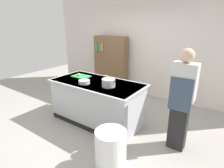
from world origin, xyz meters
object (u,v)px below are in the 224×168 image
Objects in this scene: stock_pot at (109,83)px; mixing_bowl at (84,82)px; trash_bin at (111,150)px; juice_cup at (106,78)px; person_chef at (182,99)px; bookshelf at (111,64)px; onion at (79,74)px.

stock_pot reaches higher than mixing_bowl.
trash_bin is (1.18, -0.73, -0.63)m from mixing_bowl.
person_chef is at bearing -5.68° from juice_cup.
bookshelf reaches higher than mixing_bowl.
juice_cup reaches higher than trash_bin.
juice_cup is 1.64m from person_chef.
bookshelf is at bearing 111.11° from mixing_bowl.
bookshelf reaches higher than trash_bin.
juice_cup is 1.85m from bookshelf.
trash_bin is at bearing 165.73° from person_chef.
onion is at bearing -165.02° from juice_cup.
juice_cup is at bearing 66.03° from mixing_bowl.
mixing_bowl is 1.52m from trash_bin.
onion is 0.04× the size of bookshelf.
onion is 0.04× the size of person_chef.
trash_bin is 1.37m from person_chef.
mixing_bowl is at bearing -164.66° from stock_pot.
onion is at bearing 108.59° from person_chef.
person_chef reaches higher than mixing_bowl.
mixing_bowl is (0.44, -0.29, -0.02)m from onion.
onion is 0.31× the size of mixing_bowl.
bookshelf is (-2.62, 1.72, -0.06)m from person_chef.
person_chef is (2.28, 0.01, -0.04)m from onion.
onion is 0.97m from stock_pot.
mixing_bowl is 0.37× the size of trash_bin.
stock_pot is at bearing -9.04° from onion.
mixing_bowl is 0.13× the size of person_chef.
onion is 0.70× the size of juice_cup.
mixing_bowl is 0.51m from juice_cup.
person_chef is at bearing 7.00° from stock_pot.
mixing_bowl is at bearing 148.05° from trash_bin.
juice_cup reaches higher than mixing_bowl.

